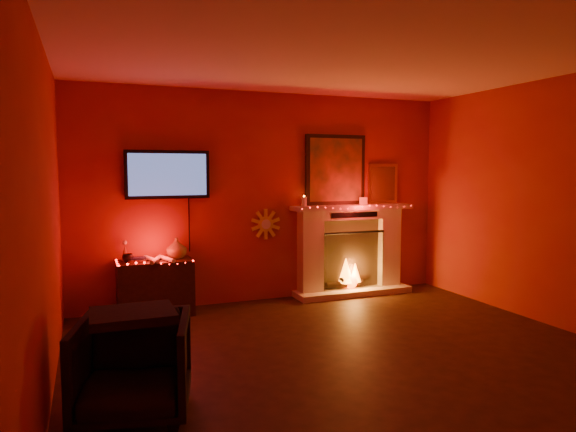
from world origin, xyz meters
The scene contains 6 objects.
room centered at (0.00, 0.00, 1.35)m, with size 5.00×5.00×5.00m.
fireplace centered at (1.14, 2.39, 0.72)m, with size 1.72×0.40×2.18m.
tv centered at (-1.30, 2.45, 1.65)m, with size 1.00×0.07×1.24m.
sunburst_clock centered at (-0.05, 2.48, 1.00)m, with size 0.40×0.03×0.40m.
console_table centered at (-1.49, 2.26, 0.36)m, with size 0.86×0.50×0.90m.
armchair centered at (-1.95, -0.22, 0.35)m, with size 0.75×0.77×0.70m, color black.
Camera 1 is at (-2.21, -3.81, 1.71)m, focal length 32.00 mm.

